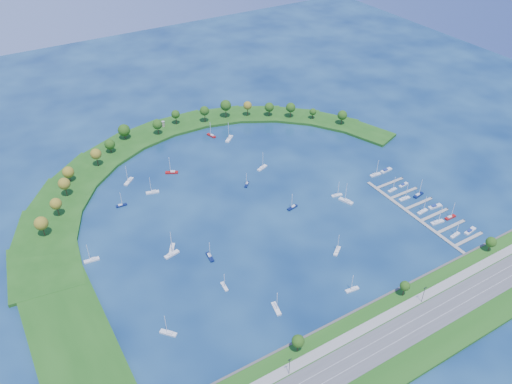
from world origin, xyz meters
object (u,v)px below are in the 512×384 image
moored_boat_9 (129,181)px  docked_boat_4 (422,211)px  moored_boat_15 (352,289)px  docked_boat_11 (386,170)px  moored_boat_13 (292,207)px  docked_boat_5 (435,206)px  moored_boat_6 (172,248)px  docked_boat_2 (437,222)px  moored_boat_14 (168,333)px  moored_boat_19 (337,195)px  docked_boat_7 (418,195)px  docked_boat_0 (455,235)px  moored_boat_16 (92,260)px  moored_boat_17 (247,184)px  docked_boat_10 (375,174)px  docked_boat_6 (404,198)px  moored_boat_10 (210,256)px  docked_boat_1 (470,231)px  moored_boat_4 (121,205)px  dock_system (421,211)px  moored_boat_1 (224,286)px  moored_boat_7 (172,172)px  moored_boat_2 (172,254)px  docked_boat_8 (392,190)px  docked_boat_9 (403,185)px  moored_boat_3 (229,138)px  moored_boat_5 (337,251)px  docked_boat_3 (450,217)px  moored_boat_18 (346,201)px  moored_boat_12 (153,192)px  harbor_tower (163,124)px  moored_boat_8 (262,167)px  moored_boat_0 (211,135)px

moored_boat_9 → docked_boat_4: (145.40, -125.06, -0.06)m
moored_boat_15 → docked_boat_11: bearing=-134.3°
moored_boat_13 → docked_boat_5: bearing=137.8°
moored_boat_6 → docked_boat_2: size_ratio=0.97×
moored_boat_14 → moored_boat_19: bearing=-112.6°
docked_boat_7 → docked_boat_0: bearing=-114.7°
docked_boat_0 → moored_boat_19: bearing=110.1°
moored_boat_16 → moored_boat_15: bearing=146.6°
moored_boat_17 → moored_boat_19: (43.93, -40.67, 0.02)m
docked_boat_10 → docked_boat_6: bearing=-90.0°
moored_boat_10 → docked_boat_6: 132.52m
docked_boat_1 → docked_boat_5: size_ratio=1.00×
moored_boat_17 → docked_boat_10: bearing=109.5°
moored_boat_4 → dock_system: bearing=-27.5°
moored_boat_1 → moored_boat_7: (18.86, 112.57, 0.08)m
moored_boat_2 → moored_boat_13: size_ratio=1.18×
docked_boat_7 → docked_boat_8: 16.58m
docked_boat_0 → docked_boat_4: size_ratio=0.93×
moored_boat_2 → moored_boat_6: moored_boat_2 is taller
moored_boat_2 → docked_boat_9: 160.44m
moored_boat_3 → docked_boat_0: moored_boat_3 is taller
moored_boat_5 → docked_boat_3: bearing=-44.8°
dock_system → moored_boat_19: (-34.75, 40.15, 0.52)m
docked_boat_2 → docked_boat_3: (10.52, -0.70, -0.04)m
moored_boat_10 → docked_boat_4: (131.58, -31.45, -0.00)m
moored_boat_15 → docked_boat_7: bearing=-148.3°
docked_boat_2 → docked_boat_9: bearing=82.9°
moored_boat_2 → moored_boat_19: moored_boat_2 is taller
moored_boat_18 → docked_boat_0: bearing=-170.8°
moored_boat_2 → moored_boat_12: (12.88, 61.10, -0.02)m
harbor_tower → dock_system: (96.57, -180.63, -3.99)m
moored_boat_8 → moored_boat_17: (-19.09, -11.52, -0.08)m
moored_boat_4 → moored_boat_9: 26.26m
docked_boat_4 → docked_boat_8: 26.72m
docked_boat_1 → docked_boat_10: (-8.05, 73.80, 0.22)m
moored_boat_10 → moored_boat_17: moored_boat_10 is taller
harbor_tower → moored_boat_15: 210.40m
moored_boat_2 → moored_boat_15: 100.58m
moored_boat_5 → docked_boat_8: size_ratio=1.13×
docked_boat_2 → moored_boat_7: bearing=139.1°
moored_boat_9 → docked_boat_10: moored_boat_9 is taller
moored_boat_0 → docked_boat_11: 133.72m
docked_boat_7 → docked_boat_10: bearing=94.2°
moored_boat_13 → docked_boat_0: 97.45m
moored_boat_14 → docked_boat_5: (182.35, 4.84, -0.22)m
docked_boat_3 → docked_boat_5: size_ratio=1.20×
docked_boat_2 → moored_boat_12: bearing=147.0°
moored_boat_19 → docked_boat_11: (47.32, 5.26, -0.18)m
moored_boat_7 → moored_boat_15: (36.94, -148.56, -0.05)m
moored_boat_14 → docked_boat_11: moored_boat_14 is taller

